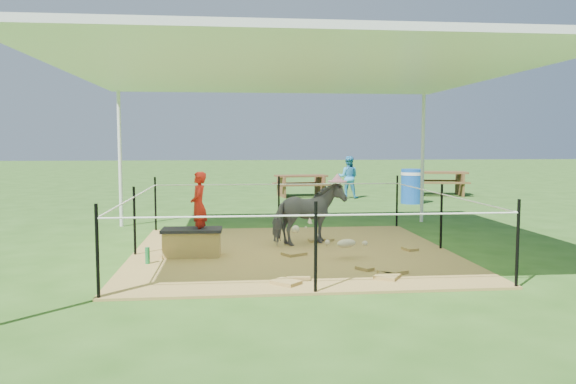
{
  "coord_description": "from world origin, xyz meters",
  "views": [
    {
      "loc": [
        -0.89,
        -8.06,
        1.61
      ],
      "look_at": [
        0.0,
        0.6,
        0.85
      ],
      "focal_mm": 35.0,
      "sensor_mm": 36.0,
      "label": 1
    }
  ],
  "objects": [
    {
      "name": "woman",
      "position": [
        -1.34,
        -0.2,
        0.85
      ],
      "size": [
        0.23,
        0.35,
        0.94
      ],
      "primitive_type": "imported",
      "rotation": [
        0.0,
        0.0,
        -1.6
      ],
      "color": "red",
      "rests_on": "straw_bale"
    },
    {
      "name": "dark_cloth",
      "position": [
        -1.44,
        -0.2,
        0.4
      ],
      "size": [
        0.84,
        0.46,
        0.04
      ],
      "primitive_type": "cube",
      "rotation": [
        0.0,
        0.0,
        -0.03
      ],
      "color": "black",
      "rests_on": "straw_bale"
    },
    {
      "name": "hay_patch",
      "position": [
        0.0,
        0.0,
        0.01
      ],
      "size": [
        4.6,
        4.6,
        0.03
      ],
      "primitive_type": "cube",
      "color": "brown",
      "rests_on": "ground"
    },
    {
      "name": "rope_fence",
      "position": [
        0.0,
        -0.0,
        0.64
      ],
      "size": [
        4.54,
        4.54,
        1.0
      ],
      "color": "black",
      "rests_on": "ground"
    },
    {
      "name": "pink_hat",
      "position": [
        0.31,
        0.53,
        1.07
      ],
      "size": [
        0.3,
        0.3,
        0.14
      ],
      "primitive_type": "cylinder",
      "color": "pink",
      "rests_on": "pony"
    },
    {
      "name": "picnic_table_far",
      "position": [
        5.48,
        8.69,
        0.37
      ],
      "size": [
        1.99,
        1.61,
        0.73
      ],
      "primitive_type": "cube",
      "rotation": [
        0.0,
        0.0,
        -0.21
      ],
      "color": "brown",
      "rests_on": "ground"
    },
    {
      "name": "ground",
      "position": [
        0.0,
        0.0,
        0.0
      ],
      "size": [
        90.0,
        90.0,
        0.0
      ],
      "primitive_type": "plane",
      "color": "#2D5919",
      "rests_on": "ground"
    },
    {
      "name": "straw_bale",
      "position": [
        -1.44,
        -0.2,
        0.2
      ],
      "size": [
        0.79,
        0.41,
        0.35
      ],
      "primitive_type": "cube",
      "rotation": [
        0.0,
        0.0,
        -0.03
      ],
      "color": "olive",
      "rests_on": "hay_patch"
    },
    {
      "name": "picnic_table_near",
      "position": [
        1.23,
        8.75,
        0.32
      ],
      "size": [
        1.67,
        1.29,
        0.65
      ],
      "primitive_type": "cube",
      "rotation": [
        0.0,
        0.0,
        0.12
      ],
      "color": "#50351B",
      "rests_on": "ground"
    },
    {
      "name": "canopy_tent",
      "position": [
        0.0,
        0.0,
        2.69
      ],
      "size": [
        6.3,
        6.3,
        2.9
      ],
      "color": "silver",
      "rests_on": "ground"
    },
    {
      "name": "trash_barrel",
      "position": [
        3.94,
        6.44,
        0.46
      ],
      "size": [
        0.78,
        0.78,
        0.92
      ],
      "primitive_type": "cylinder",
      "rotation": [
        0.0,
        0.0,
        -0.41
      ],
      "color": "#164DAB",
      "rests_on": "ground"
    },
    {
      "name": "green_bottle",
      "position": [
        -1.99,
        -0.65,
        0.14
      ],
      "size": [
        0.06,
        0.06,
        0.22
      ],
      "primitive_type": "cylinder",
      "rotation": [
        0.0,
        0.0,
        -0.03
      ],
      "color": "#197435",
      "rests_on": "hay_patch"
    },
    {
      "name": "pony",
      "position": [
        0.31,
        0.53,
        0.51
      ],
      "size": [
        1.26,
        0.94,
        0.97
      ],
      "primitive_type": "imported",
      "rotation": [
        0.0,
        0.0,
        1.99
      ],
      "color": "#4D4C51",
      "rests_on": "hay_patch"
    },
    {
      "name": "foal",
      "position": [
        0.68,
        -0.58,
        0.27
      ],
      "size": [
        0.97,
        0.77,
        0.47
      ],
      "primitive_type": null,
      "rotation": [
        0.0,
        0.0,
        0.41
      ],
      "color": "beige",
      "rests_on": "hay_patch"
    },
    {
      "name": "distant_person",
      "position": [
        2.54,
        8.0,
        0.62
      ],
      "size": [
        0.71,
        0.62,
        1.23
      ],
      "primitive_type": "imported",
      "rotation": [
        0.0,
        0.0,
        2.85
      ],
      "color": "#389AD5",
      "rests_on": "ground"
    }
  ]
}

